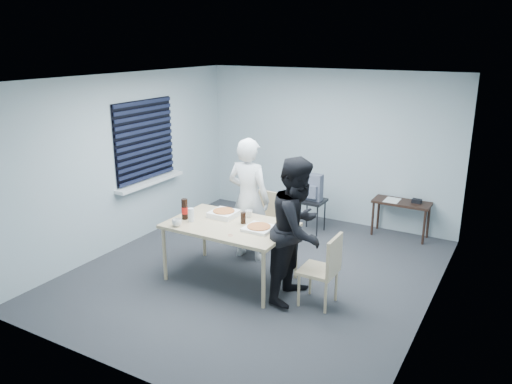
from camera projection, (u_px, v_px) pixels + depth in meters
The scene contains 19 objects.
room at pixel (147, 147), 7.79m from camera, with size 5.00×5.00×5.00m.
dining_table at pixel (230, 228), 6.44m from camera, with size 1.60×1.01×0.78m.
chair_far at pixel (260, 216), 7.48m from camera, with size 0.42×0.42×0.89m.
chair_right at pixel (325, 266), 5.84m from camera, with size 0.42×0.42×0.89m.
person_white at pixel (249, 199), 7.07m from camera, with size 0.65×0.42×1.77m, color silver.
person_black at pixel (298, 230), 5.94m from camera, with size 0.86×0.47×1.77m, color black.
side_table at pixel (401, 206), 7.94m from camera, with size 0.89×0.40×0.59m.
stool at pixel (312, 206), 8.15m from camera, with size 0.40×0.40×0.56m.
backpack at pixel (313, 188), 8.05m from camera, with size 0.31×0.22×0.43m.
pizza_box_a at pixel (224, 213), 6.69m from camera, with size 0.34×0.34×0.08m.
pizza_box_b at pixel (259, 228), 6.22m from camera, with size 0.35×0.35×0.05m.
mug_a at pixel (177, 223), 6.33m from camera, with size 0.12×0.12×0.10m, color white.
mug_b at pixel (249, 214), 6.66m from camera, with size 0.10×0.10×0.09m, color white.
cola_glass at pixel (243, 218), 6.42m from camera, with size 0.07×0.07×0.15m, color black.
soda_bottle at pixel (185, 209), 6.57m from camera, with size 0.09×0.09×0.28m.
plastic_cups at pixel (191, 215), 6.49m from camera, with size 0.08×0.08×0.18m, color silver.
rubber_band at pixel (230, 235), 6.05m from camera, with size 0.06×0.06×0.00m, color red.
papers at pixel (392, 200), 7.97m from camera, with size 0.22×0.30×0.01m, color white.
black_box at pixel (417, 201), 7.83m from camera, with size 0.14×0.10×0.06m, color black.
Camera 1 is at (3.07, -5.41, 3.05)m, focal length 35.00 mm.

